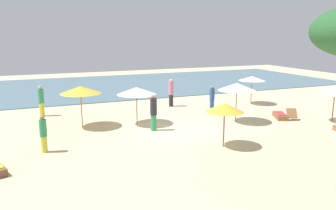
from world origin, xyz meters
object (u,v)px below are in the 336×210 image
object	(u,v)px
umbrella_4	(237,87)
umbrella_5	(252,78)
lounger_0	(281,116)
person_4	(212,98)
umbrella_1	(136,91)
umbrella_3	(335,90)
person_1	(41,101)
person_5	(43,134)
person_3	(171,92)
person_2	(154,112)
umbrella_0	(81,90)
umbrella_2	(225,108)

from	to	relation	value
umbrella_4	umbrella_5	distance (m)	5.62
lounger_0	person_4	xyz separation A→B (m)	(-2.78, 3.56, 0.66)
umbrella_4	lounger_0	bearing A→B (deg)	-6.12
umbrella_4	lounger_0	xyz separation A→B (m)	(3.05, -0.33, -1.90)
umbrella_1	person_4	bearing A→B (deg)	14.54
umbrella_3	person_1	bearing A→B (deg)	152.60
umbrella_3	person_4	size ratio (longest dim) A/B	1.28
umbrella_3	person_5	xyz separation A→B (m)	(-15.71, 0.97, -1.05)
person_1	person_5	distance (m)	7.07
lounger_0	person_4	size ratio (longest dim) A/B	1.07
umbrella_5	umbrella_1	bearing A→B (deg)	-166.70
umbrella_3	person_3	distance (m)	10.33
umbrella_3	umbrella_5	xyz separation A→B (m)	(-1.21, 6.14, -0.02)
umbrella_5	person_4	xyz separation A→B (m)	(-3.69, -0.74, -1.04)
person_2	person_5	bearing A→B (deg)	-166.30
umbrella_0	person_5	size ratio (longest dim) A/B	1.37
umbrella_0	umbrella_2	world-z (taller)	umbrella_0
umbrella_3	lounger_0	world-z (taller)	umbrella_3
umbrella_0	person_2	distance (m)	4.16
umbrella_4	lounger_0	size ratio (longest dim) A/B	1.29
umbrella_2	umbrella_5	world-z (taller)	umbrella_5
person_2	person_5	distance (m)	5.69
person_2	person_3	world-z (taller)	person_2
umbrella_0	lounger_0	size ratio (longest dim) A/B	1.27
person_2	person_3	xyz separation A→B (m)	(3.25, 5.28, -0.00)
umbrella_4	person_1	distance (m)	11.92
person_1	person_5	world-z (taller)	person_1
umbrella_3	person_3	size ratio (longest dim) A/B	1.09
umbrella_5	person_1	world-z (taller)	umbrella_5
lounger_0	umbrella_4	bearing A→B (deg)	173.88
umbrella_2	person_5	world-z (taller)	umbrella_2
umbrella_0	person_1	xyz separation A→B (m)	(-1.93, 3.56, -1.09)
umbrella_0	person_3	distance (m)	7.41
person_5	umbrella_4	bearing A→B (deg)	6.46
person_2	umbrella_5	bearing A→B (deg)	23.08
umbrella_1	umbrella_5	world-z (taller)	umbrella_1
umbrella_0	person_1	world-z (taller)	umbrella_0
umbrella_0	person_5	xyz separation A→B (m)	(-2.14, -3.51, -1.23)
umbrella_1	person_1	distance (m)	6.46
person_2	person_4	world-z (taller)	person_2
umbrella_1	person_5	world-z (taller)	umbrella_1
umbrella_0	umbrella_1	size ratio (longest dim) A/B	1.03
umbrella_0	umbrella_2	distance (m)	7.96
umbrella_2	person_1	size ratio (longest dim) A/B	1.05
umbrella_4	umbrella_1	bearing A→B (deg)	162.06
umbrella_2	umbrella_4	bearing A→B (deg)	49.67
umbrella_4	person_3	distance (m)	5.82
person_3	person_4	bearing A→B (deg)	-47.36
umbrella_2	person_5	distance (m)	7.96
lounger_0	person_5	bearing A→B (deg)	-176.36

